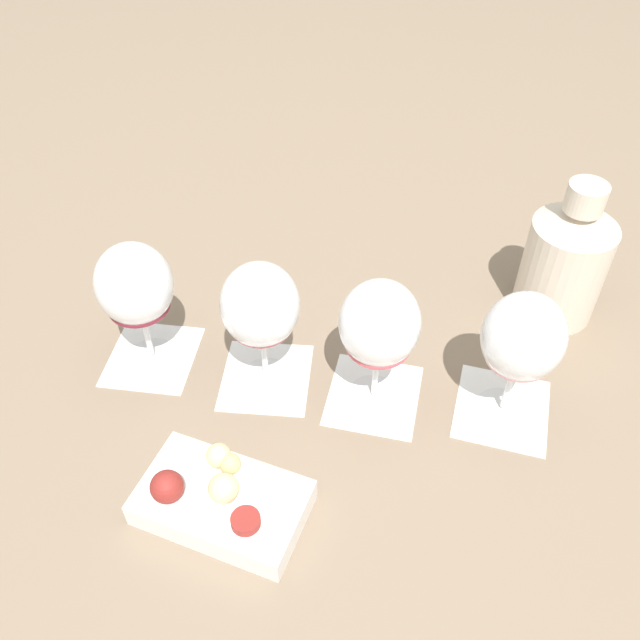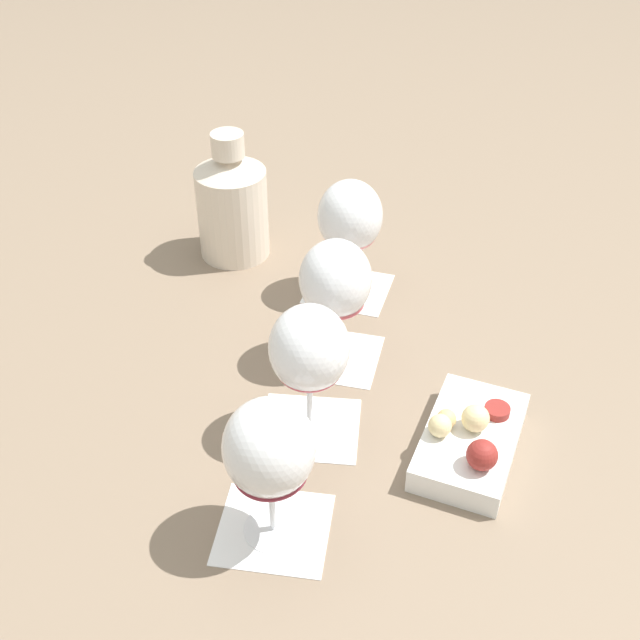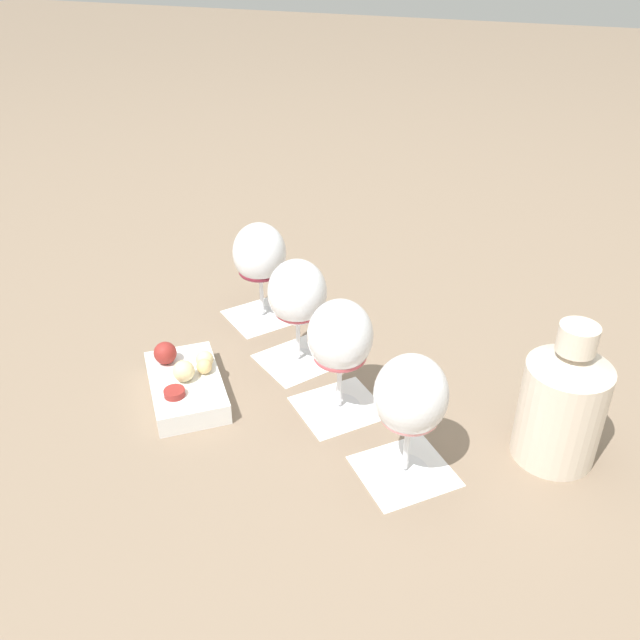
% 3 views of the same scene
% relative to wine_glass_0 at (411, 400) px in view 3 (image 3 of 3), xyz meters
% --- Properties ---
extents(ground_plane, '(8.00, 8.00, 0.00)m').
position_rel_wine_glass_0_xyz_m(ground_plane, '(0.17, -0.15, -0.12)').
color(ground_plane, '#7F6B56').
extents(tasting_card_0, '(0.16, 0.16, 0.00)m').
position_rel_wine_glass_0_xyz_m(tasting_card_0, '(0.00, 0.00, -0.12)').
color(tasting_card_0, white).
rests_on(tasting_card_0, ground_plane).
extents(tasting_card_1, '(0.16, 0.16, 0.00)m').
position_rel_wine_glass_0_xyz_m(tasting_card_1, '(0.12, -0.10, -0.12)').
color(tasting_card_1, white).
rests_on(tasting_card_1, ground_plane).
extents(tasting_card_2, '(0.16, 0.16, 0.00)m').
position_rel_wine_glass_0_xyz_m(tasting_card_2, '(0.22, -0.19, -0.12)').
color(tasting_card_2, white).
rests_on(tasting_card_2, ground_plane).
extents(tasting_card_3, '(0.16, 0.16, 0.00)m').
position_rel_wine_glass_0_xyz_m(tasting_card_3, '(0.33, -0.30, -0.12)').
color(tasting_card_3, white).
rests_on(tasting_card_3, ground_plane).
extents(wine_glass_0, '(0.09, 0.09, 0.18)m').
position_rel_wine_glass_0_xyz_m(wine_glass_0, '(0.00, 0.00, 0.00)').
color(wine_glass_0, white).
rests_on(wine_glass_0, tasting_card_0).
extents(wine_glass_1, '(0.09, 0.09, 0.18)m').
position_rel_wine_glass_0_xyz_m(wine_glass_1, '(0.12, -0.10, 0.00)').
color(wine_glass_1, white).
rests_on(wine_glass_1, tasting_card_1).
extents(wine_glass_2, '(0.09, 0.09, 0.18)m').
position_rel_wine_glass_0_xyz_m(wine_glass_2, '(0.22, -0.19, -0.00)').
color(wine_glass_2, white).
rests_on(wine_glass_2, tasting_card_2).
extents(wine_glass_3, '(0.09, 0.09, 0.18)m').
position_rel_wine_glass_0_xyz_m(wine_glass_3, '(0.33, -0.30, 0.00)').
color(wine_glass_3, white).
rests_on(wine_glass_3, tasting_card_3).
extents(ceramic_vase, '(0.11, 0.11, 0.20)m').
position_rel_wine_glass_0_xyz_m(ceramic_vase, '(-0.18, -0.10, -0.03)').
color(ceramic_vase, beige).
rests_on(ceramic_vase, ground_plane).
extents(snack_dish, '(0.19, 0.20, 0.07)m').
position_rel_wine_glass_0_xyz_m(snack_dish, '(0.35, -0.05, -0.10)').
color(snack_dish, white).
rests_on(snack_dish, ground_plane).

